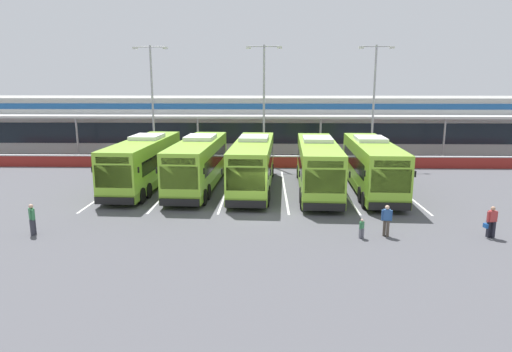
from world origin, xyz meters
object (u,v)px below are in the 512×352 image
Objects in this scene: coach_bus_right_centre at (318,167)px; coach_bus_rightmost at (372,166)px; lamp_post_west at (152,97)px; lamp_post_centre at (264,97)px; pedestrian_child at (362,228)px; pedestrian_in_dark_coat at (387,220)px; pedestrian_near_bin at (32,218)px; pedestrian_with_handbag at (491,221)px; coach_bus_leftmost at (144,163)px; lamp_post_east at (374,97)px; coach_bus_left_centre at (198,164)px; coach_bus_centre at (253,165)px.

coach_bus_right_centre and coach_bus_rightmost have the same top height.
lamp_post_west is 1.00× the size of lamp_post_centre.
coach_bus_rightmost is 10.50m from pedestrian_child.
pedestrian_in_dark_coat reaches higher than pedestrian_child.
pedestrian_near_bin is 0.15× the size of lamp_post_west.
pedestrian_with_handbag is at bearing -60.74° from lamp_post_centre.
lamp_post_west is (-18.27, 11.04, 4.50)m from coach_bus_rightmost.
pedestrian_child is at bearing -38.40° from coach_bus_leftmost.
coach_bus_leftmost is 1.11× the size of lamp_post_west.
pedestrian_child is (-1.30, -0.34, -0.33)m from pedestrian_in_dark_coat.
coach_bus_right_centre reaches higher than pedestrian_near_bin.
lamp_post_west reaches higher than pedestrian_with_handbag.
lamp_post_west and lamp_post_east have the same top height.
pedestrian_with_handbag and pedestrian_in_dark_coat have the same top height.
coach_bus_left_centre is at bearing 56.62° from pedestrian_near_bin.
coach_bus_leftmost is 1.00× the size of coach_bus_rightmost.
coach_bus_centre is 1.00× the size of coach_bus_rightmost.
lamp_post_east reaches higher than pedestrian_with_handbag.
lamp_post_east is at bearing 44.41° from coach_bus_centre.
pedestrian_with_handbag is at bearing -43.46° from lamp_post_west.
lamp_post_west is (-22.01, 20.86, 5.43)m from pedestrian_with_handbag.
lamp_post_east is at bearing 60.54° from coach_bus_right_centre.
pedestrian_with_handbag reaches higher than pedestrian_child.
pedestrian_with_handbag is (20.26, -10.68, -0.93)m from coach_bus_leftmost.
lamp_post_centre reaches higher than coach_bus_rightmost.
coach_bus_centre is 1.11× the size of lamp_post_centre.
lamp_post_west is (-14.42, 11.26, 4.50)m from coach_bus_right_centre.
pedestrian_near_bin is (-19.39, -9.93, -0.91)m from coach_bus_rightmost.
lamp_post_west is (-5.81, 10.44, 4.50)m from coach_bus_left_centre.
coach_bus_centre is 15.24m from lamp_post_west.
pedestrian_in_dark_coat is 1.61× the size of pedestrian_child.
pedestrian_in_dark_coat is at bearing -98.34° from coach_bus_rightmost.
pedestrian_child is at bearing -103.93° from lamp_post_east.
lamp_post_west is 20.77m from lamp_post_east.
pedestrian_near_bin is (-16.67, 0.14, 0.33)m from pedestrian_child.
coach_bus_leftmost is at bearing 144.95° from pedestrian_in_dark_coat.
lamp_post_centre is (-7.74, 10.69, 4.50)m from coach_bus_rightmost.
pedestrian_with_handbag is 1.00× the size of pedestrian_near_bin.
coach_bus_rightmost is 10.55m from pedestrian_with_handbag.
coach_bus_right_centre is 13.68m from lamp_post_east.
pedestrian_near_bin is at bearing 179.53° from pedestrian_child.
pedestrian_near_bin is 0.15× the size of lamp_post_centre.
coach_bus_left_centre is at bearing 136.91° from pedestrian_in_dark_coat.
coach_bus_rightmost is at bearing -54.09° from lamp_post_centre.
lamp_post_centre reaches higher than coach_bus_centre.
pedestrian_in_dark_coat is (2.42, -9.50, -0.91)m from coach_bus_right_centre.
pedestrian_child is at bearing -83.49° from coach_bus_right_centre.
coach_bus_left_centre is at bearing 132.38° from pedestrian_child.
coach_bus_leftmost is 8.08m from coach_bus_centre.
lamp_post_east is (5.23, 21.09, 5.75)m from pedestrian_child.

